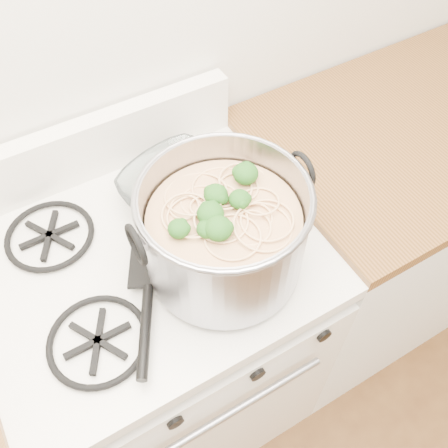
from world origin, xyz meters
TOP-DOWN VIEW (x-y plane):
  - gas_range at (0.00, 1.26)m, footprint 0.76×0.66m
  - counter_right at (0.88, 1.26)m, footprint 1.00×0.65m
  - stock_pot at (0.14, 1.15)m, footprint 0.37×0.34m
  - spatula at (-0.01, 1.21)m, footprint 0.40×0.41m
  - glass_bowl at (0.14, 1.35)m, footprint 0.13×0.13m

SIDE VIEW (x-z plane):
  - gas_range at x=0.00m, z-range -0.03..0.90m
  - counter_right at x=0.88m, z-range 0.00..0.92m
  - spatula at x=-0.01m, z-range 0.92..0.95m
  - glass_bowl at x=0.14m, z-range 0.92..0.95m
  - stock_pot at x=0.14m, z-range 0.91..1.14m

